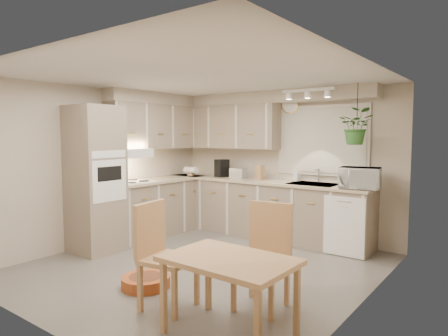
{
  "coord_description": "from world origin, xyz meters",
  "views": [
    {
      "loc": [
        3.21,
        -3.83,
        1.69
      ],
      "look_at": [
        -0.06,
        0.55,
        1.23
      ],
      "focal_mm": 32.0,
      "sensor_mm": 36.0,
      "label": 1
    }
  ],
  "objects_px": {
    "chair_left": "(169,256)",
    "pet_bed": "(146,282)",
    "dining_table": "(229,297)",
    "braided_rug": "(199,257)",
    "chair_back": "(261,257)",
    "microwave": "(360,176)"
  },
  "relations": [
    {
      "from": "braided_rug",
      "to": "microwave",
      "type": "relative_size",
      "value": 2.1
    },
    {
      "from": "chair_left",
      "to": "braided_rug",
      "type": "distance_m",
      "value": 1.67
    },
    {
      "from": "chair_left",
      "to": "braided_rug",
      "type": "height_order",
      "value": "chair_left"
    },
    {
      "from": "pet_bed",
      "to": "chair_left",
      "type": "bearing_deg",
      "value": -20.86
    },
    {
      "from": "dining_table",
      "to": "chair_back",
      "type": "distance_m",
      "value": 0.64
    },
    {
      "from": "dining_table",
      "to": "pet_bed",
      "type": "bearing_deg",
      "value": 167.04
    },
    {
      "from": "dining_table",
      "to": "pet_bed",
      "type": "relative_size",
      "value": 1.99
    },
    {
      "from": "dining_table",
      "to": "pet_bed",
      "type": "xyz_separation_m",
      "value": [
        -1.37,
        0.32,
        -0.27
      ]
    },
    {
      "from": "pet_bed",
      "to": "microwave",
      "type": "height_order",
      "value": "microwave"
    },
    {
      "from": "chair_left",
      "to": "pet_bed",
      "type": "height_order",
      "value": "chair_left"
    },
    {
      "from": "chair_left",
      "to": "pet_bed",
      "type": "xyz_separation_m",
      "value": [
        -0.58,
        0.22,
        -0.45
      ]
    },
    {
      "from": "dining_table",
      "to": "chair_left",
      "type": "bearing_deg",
      "value": 173.17
    },
    {
      "from": "dining_table",
      "to": "braided_rug",
      "type": "distance_m",
      "value": 2.19
    },
    {
      "from": "braided_rug",
      "to": "chair_left",
      "type": "bearing_deg",
      "value": -60.02
    },
    {
      "from": "braided_rug",
      "to": "pet_bed",
      "type": "xyz_separation_m",
      "value": [
        0.22,
        -1.16,
        0.06
      ]
    },
    {
      "from": "dining_table",
      "to": "chair_back",
      "type": "bearing_deg",
      "value": 96.27
    },
    {
      "from": "dining_table",
      "to": "chair_left",
      "type": "distance_m",
      "value": 0.82
    },
    {
      "from": "chair_back",
      "to": "pet_bed",
      "type": "height_order",
      "value": "chair_back"
    },
    {
      "from": "microwave",
      "to": "chair_left",
      "type": "bearing_deg",
      "value": -119.19
    },
    {
      "from": "chair_back",
      "to": "pet_bed",
      "type": "relative_size",
      "value": 1.89
    },
    {
      "from": "braided_rug",
      "to": "microwave",
      "type": "bearing_deg",
      "value": 40.31
    },
    {
      "from": "chair_left",
      "to": "chair_back",
      "type": "bearing_deg",
      "value": 115.98
    }
  ]
}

